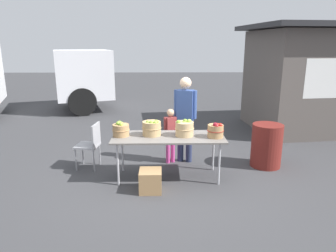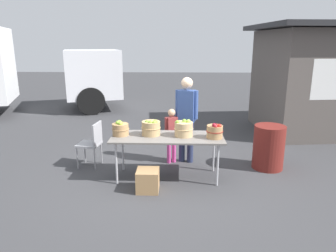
{
  "view_description": "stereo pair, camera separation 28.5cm",
  "coord_description": "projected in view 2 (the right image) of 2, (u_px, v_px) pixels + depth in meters",
  "views": [
    {
      "loc": [
        -0.1,
        -5.03,
        2.28
      ],
      "look_at": [
        0.0,
        0.3,
        0.85
      ],
      "focal_mm": 33.14,
      "sensor_mm": 36.0,
      "label": 1
    },
    {
      "loc": [
        0.19,
        -5.03,
        2.28
      ],
      "look_at": [
        0.0,
        0.3,
        0.85
      ],
      "focal_mm": 33.14,
      "sensor_mm": 36.0,
      "label": 2
    }
  ],
  "objects": [
    {
      "name": "ground_plane",
      "position": [
        167.0,
        177.0,
        5.45
      ],
      "size": [
        40.0,
        40.0,
        0.0
      ],
      "primitive_type": "plane",
      "color": "#38383A"
    },
    {
      "name": "market_table",
      "position": [
        167.0,
        139.0,
        5.27
      ],
      "size": [
        1.9,
        0.76,
        0.75
      ],
      "color": "slate",
      "rests_on": "ground"
    },
    {
      "name": "apple_basket_green_0",
      "position": [
        120.0,
        129.0,
        5.29
      ],
      "size": [
        0.3,
        0.3,
        0.26
      ],
      "color": "#A87F51",
      "rests_on": "market_table"
    },
    {
      "name": "apple_basket_green_1",
      "position": [
        151.0,
        128.0,
        5.29
      ],
      "size": [
        0.33,
        0.33,
        0.29
      ],
      "color": "tan",
      "rests_on": "market_table"
    },
    {
      "name": "apple_basket_green_2",
      "position": [
        184.0,
        129.0,
        5.23
      ],
      "size": [
        0.33,
        0.33,
        0.3
      ],
      "color": "tan",
      "rests_on": "market_table"
    },
    {
      "name": "apple_basket_red_0",
      "position": [
        215.0,
        131.0,
        5.13
      ],
      "size": [
        0.28,
        0.28,
        0.27
      ],
      "color": "#A87F51",
      "rests_on": "market_table"
    },
    {
      "name": "vendor_adult",
      "position": [
        187.0,
        113.0,
        5.92
      ],
      "size": [
        0.43,
        0.29,
        1.67
      ],
      "rotation": [
        0.0,
        0.0,
        2.88
      ],
      "color": "#262D4C",
      "rests_on": "ground"
    },
    {
      "name": "child_customer",
      "position": [
        172.0,
        132.0,
        5.96
      ],
      "size": [
        0.26,
        0.22,
        1.08
      ],
      "rotation": [
        0.0,
        0.0,
        3.61
      ],
      "color": "#CC3F8C",
      "rests_on": "ground"
    },
    {
      "name": "food_kiosk",
      "position": [
        323.0,
        79.0,
        8.04
      ],
      "size": [
        3.79,
        3.25,
        2.74
      ],
      "rotation": [
        0.0,
        0.0,
        0.11
      ],
      "color": "#59514C",
      "rests_on": "ground"
    },
    {
      "name": "folding_chair",
      "position": [
        92.0,
        141.0,
        5.8
      ],
      "size": [
        0.45,
        0.45,
        0.86
      ],
      "rotation": [
        0.0,
        0.0,
        4.59
      ],
      "color": "#99999E",
      "rests_on": "ground"
    },
    {
      "name": "trash_barrel",
      "position": [
        269.0,
        147.0,
        5.75
      ],
      "size": [
        0.57,
        0.57,
        0.82
      ],
      "primitive_type": "cylinder",
      "color": "maroon",
      "rests_on": "ground"
    },
    {
      "name": "produce_crate",
      "position": [
        148.0,
        180.0,
        4.91
      ],
      "size": [
        0.35,
        0.35,
        0.35
      ],
      "primitive_type": "cube",
      "color": "#A87F51",
      "rests_on": "ground"
    }
  ]
}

